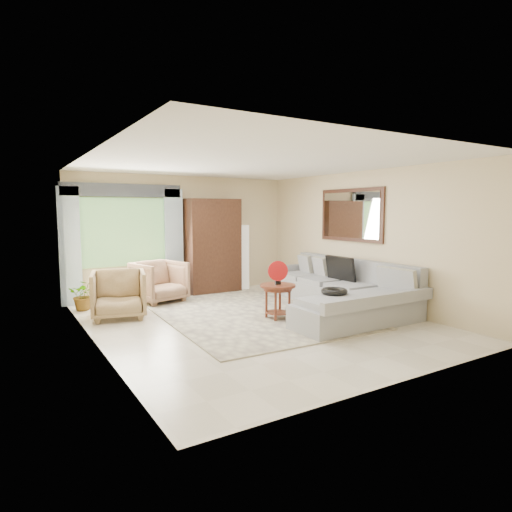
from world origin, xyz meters
TOP-DOWN VIEW (x-y plane):
  - ground at (0.00, 0.00)m, footprint 6.00×6.00m
  - area_rug at (0.21, 0.47)m, footprint 3.16×4.12m
  - sectional_sofa at (1.78, -0.18)m, footprint 2.30×3.46m
  - tv_screen at (2.05, 0.17)m, footprint 0.14×0.74m
  - garden_hose at (1.00, -0.84)m, footprint 0.43×0.43m
  - coffee_table at (0.41, -0.09)m, footprint 0.60×0.60m
  - red_disc at (0.41, -0.09)m, footprint 0.32×0.16m
  - armchair_left at (-1.86, 1.42)m, footprint 1.06×1.08m
  - armchair_right at (-0.85, 2.29)m, footprint 1.09×1.11m
  - potted_plant at (-2.27, 2.36)m, footprint 0.59×0.54m
  - armoire at (0.55, 2.72)m, footprint 1.20×0.55m
  - floor_lamp at (1.35, 2.78)m, footprint 0.24×0.24m
  - window at (-1.35, 2.97)m, footprint 1.80×0.04m
  - curtain_left at (-2.40, 2.88)m, footprint 0.40×0.08m
  - curtain_right at (-0.30, 2.88)m, footprint 0.40×0.08m
  - valance at (-1.35, 2.90)m, footprint 2.40×0.12m
  - wall_mirror at (2.46, 0.35)m, footprint 0.05×1.70m

SIDE VIEW (x-z plane):
  - ground at x=0.00m, z-range 0.00..0.00m
  - area_rug at x=0.21m, z-range 0.00..0.02m
  - sectional_sofa at x=1.78m, z-range -0.17..0.73m
  - potted_plant at x=-2.27m, z-range 0.00..0.57m
  - coffee_table at x=0.41m, z-range 0.01..0.61m
  - armchair_left at x=-1.86m, z-range 0.00..0.82m
  - armchair_right at x=-0.85m, z-range 0.00..0.83m
  - garden_hose at x=1.00m, z-range 0.50..0.59m
  - tv_screen at x=2.05m, z-range 0.48..0.96m
  - floor_lamp at x=1.35m, z-range 0.00..1.50m
  - red_disc at x=0.41m, z-range 0.66..1.00m
  - armoire at x=0.55m, z-range 0.00..2.10m
  - curtain_left at x=-2.40m, z-range 0.00..2.30m
  - curtain_right at x=-0.30m, z-range 0.00..2.30m
  - window at x=-1.35m, z-range 0.70..2.10m
  - wall_mirror at x=2.46m, z-range 1.22..2.27m
  - valance at x=-1.35m, z-range 2.12..2.38m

